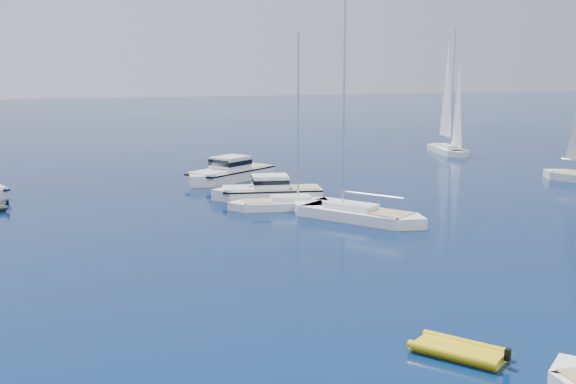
% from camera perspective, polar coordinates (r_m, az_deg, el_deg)
% --- Properties ---
extents(ground, '(400.00, 400.00, 0.00)m').
position_cam_1_polar(ground, '(31.11, 18.79, -12.02)').
color(ground, '#082751').
rests_on(ground, ground).
extents(motor_cruiser_centre, '(10.08, 4.43, 2.56)m').
position_cam_1_polar(motor_cruiser_centre, '(61.42, -1.56, -0.54)').
color(motor_cruiser_centre, white).
rests_on(motor_cruiser_centre, ground).
extents(motor_cruiser_distant, '(10.95, 9.34, 2.92)m').
position_cam_1_polar(motor_cruiser_distant, '(70.94, -4.56, 0.90)').
color(motor_cruiser_distant, silver).
rests_on(motor_cruiser_distant, ground).
extents(sailboat_mid_r, '(9.47, 11.14, 17.16)m').
position_cam_1_polar(sailboat_mid_r, '(53.80, 5.25, -2.13)').
color(sailboat_mid_r, white).
rests_on(sailboat_mid_r, ground).
extents(sailboat_centre, '(9.71, 3.80, 13.90)m').
position_cam_1_polar(sailboat_centre, '(57.44, -0.16, -1.29)').
color(sailboat_centre, white).
rests_on(sailboat_centre, ground).
extents(sailboat_sails_far, '(4.28, 10.82, 15.47)m').
position_cam_1_polar(sailboat_sails_far, '(93.23, 12.16, 2.95)').
color(sailboat_sails_far, white).
rests_on(sailboat_sails_far, ground).
extents(tender_yellow, '(3.99, 4.33, 0.95)m').
position_cam_1_polar(tender_yellow, '(30.52, 12.99, -12.17)').
color(tender_yellow, gold).
rests_on(tender_yellow, ground).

